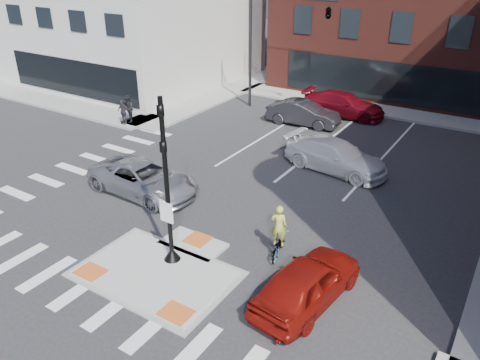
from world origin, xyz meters
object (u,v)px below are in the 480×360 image
Objects in this scene: cyclist at (278,239)px; pedestrian_a at (128,109)px; white_pickup at (336,156)px; red_sedan at (307,282)px; bg_car_dark at (303,113)px; bg_car_red at (343,104)px; pedestrian_b at (123,112)px; silver_suv at (144,178)px.

pedestrian_a is (-15.00, 7.63, 0.32)m from cyclist.
cyclist is (1.09, -8.11, -0.08)m from white_pickup.
cyclist reaches higher than red_sedan.
bg_car_dark is at bearing 70.27° from pedestrian_a.
bg_car_red is 14.49m from pedestrian_b.
cyclist reaches higher than pedestrian_a.
bg_car_dark is at bearing -56.89° from red_sedan.
bg_car_dark is (-7.47, 15.30, 0.00)m from red_sedan.
white_pickup reaches higher than silver_suv.
white_pickup is 13.92m from pedestrian_a.
pedestrian_a is (-11.00, -9.02, 0.22)m from bg_car_red.
white_pickup is at bearing -96.80° from cyclist.
bg_car_dark is at bearing 151.84° from bg_car_red.
pedestrian_b is at bearing -40.09° from cyclist.
white_pickup is at bearing -65.67° from red_sedan.
pedestrian_b is at bearing 120.01° from bg_car_dark.
pedestrian_b is at bearing 101.22° from white_pickup.
bg_car_red is 3.53× the size of pedestrian_b.
bg_car_red is (1.50, 3.09, 0.03)m from bg_car_dark.
white_pickup is 3.09× the size of pedestrian_a.
pedestrian_b is (-15.00, 7.20, 0.23)m from cyclist.
bg_car_red is 3.17× the size of pedestrian_a.
red_sedan is 2.17× the size of cyclist.
silver_suv is 9.86m from red_sedan.
silver_suv is 2.63× the size of cyclist.
bg_car_red is 17.12m from cyclist.
silver_suv is at bearing -22.19° from cyclist.
red_sedan is at bearing -155.27° from white_pickup.
pedestrian_a reaches higher than silver_suv.
silver_suv is 16.01m from bg_car_red.
cyclist is (-1.97, 1.74, -0.07)m from red_sedan.
pedestrian_b is (-16.97, 8.94, 0.16)m from red_sedan.
cyclist is at bearing -168.77° from bg_car_red.
pedestrian_a is 0.43m from pedestrian_b.
bg_car_red is at bearing -10.44° from silver_suv.
pedestrian_b is at bearing 52.68° from silver_suv.
pedestrian_a is at bearing 50.80° from silver_suv.
bg_car_red reaches higher than white_pickup.
bg_car_red is at bearing 39.89° from pedestrian_b.
pedestrian_a is at bearing 118.20° from bg_car_dark.
red_sedan is at bearing -28.56° from pedestrian_b.
white_pickup is (6.41, 7.09, 0.02)m from silver_suv.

